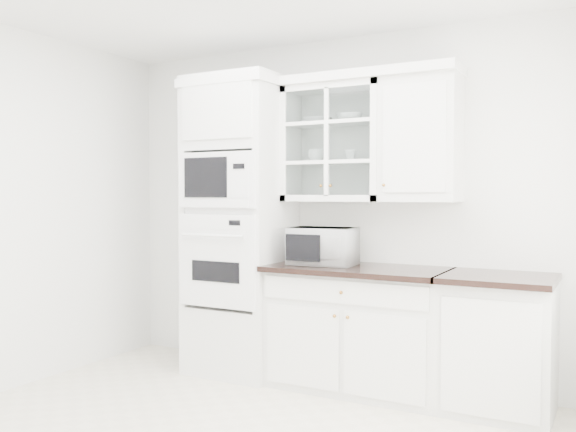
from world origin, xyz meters
The scene contains 12 objects.
room_shell centered at (0.00, 0.43, 1.78)m, with size 4.00×3.50×2.70m.
oven_column centered at (-0.75, 1.42, 1.20)m, with size 0.76×0.68×2.40m.
base_cabinet_run centered at (0.28, 1.45, 0.46)m, with size 1.32×0.67×0.92m.
extra_base_cabinet centered at (1.28, 1.45, 0.46)m, with size 0.72×0.67×0.92m.
upper_cabinet_glass centered at (0.03, 1.58, 1.85)m, with size 0.80×0.33×0.90m.
upper_cabinet_solid centered at (0.71, 1.58, 1.85)m, with size 0.55×0.33×0.90m, color white.
crown_molding centered at (-0.07, 1.56, 2.33)m, with size 2.14×0.38×0.07m, color white.
countertop_microwave centered at (0.00, 1.44, 1.06)m, with size 0.49×0.40×0.28m, color white.
bowl_a centered at (-0.12, 1.59, 2.04)m, with size 0.21×0.21×0.05m, color white.
bowl_b centered at (0.15, 1.57, 2.04)m, with size 0.20×0.20×0.06m, color white.
cup_a centered at (-0.14, 1.60, 1.76)m, with size 0.13×0.13×0.10m, color white.
cup_b centered at (0.16, 1.58, 1.75)m, with size 0.09×0.09×0.09m, color white.
Camera 1 is at (1.97, -2.76, 1.45)m, focal length 38.00 mm.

